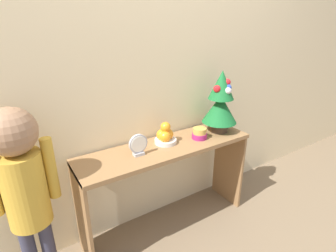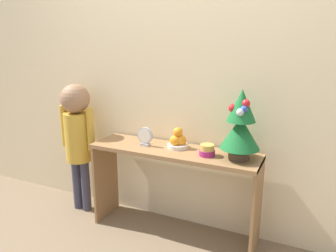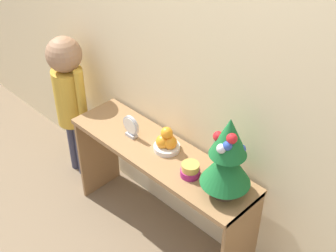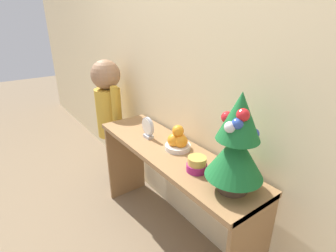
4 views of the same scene
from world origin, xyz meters
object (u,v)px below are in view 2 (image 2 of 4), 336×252
at_px(mini_tree, 241,125).
at_px(singing_bowl, 207,150).
at_px(child_figure, 77,130).
at_px(fruit_bowl, 178,141).
at_px(desk_clock, 145,137).

distance_m(mini_tree, singing_bowl, 0.30).
xyz_separation_m(singing_bowl, child_figure, (-1.14, 0.02, 0.00)).
bearing_deg(fruit_bowl, desk_clock, -165.35).
xyz_separation_m(fruit_bowl, child_figure, (-0.90, -0.05, -0.01)).
distance_m(desk_clock, child_figure, 0.66).
bearing_deg(child_figure, singing_bowl, -1.03).
height_order(singing_bowl, desk_clock, desk_clock).
bearing_deg(desk_clock, singing_bowl, -0.89).
bearing_deg(fruit_bowl, singing_bowl, -15.83).
relative_size(fruit_bowl, child_figure, 0.14).
xyz_separation_m(desk_clock, child_figure, (-0.65, 0.01, -0.03)).
height_order(singing_bowl, child_figure, child_figure).
distance_m(fruit_bowl, singing_bowl, 0.26).
height_order(fruit_bowl, child_figure, child_figure).
xyz_separation_m(mini_tree, fruit_bowl, (-0.46, 0.04, -0.18)).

